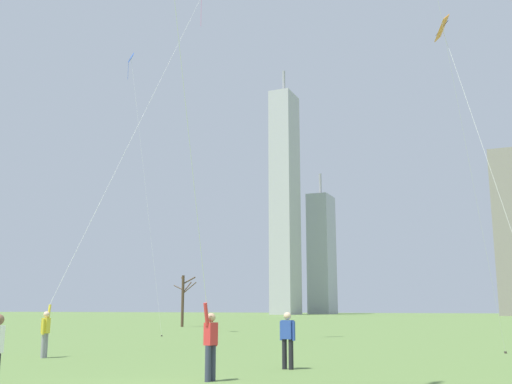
% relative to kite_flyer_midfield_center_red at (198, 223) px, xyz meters
% --- Properties ---
extents(kite_flyer_midfield_center_red, '(0.93, 6.60, 19.12)m').
position_rel_kite_flyer_midfield_center_red_xyz_m(kite_flyer_midfield_center_red, '(0.00, 0.00, 0.00)').
color(kite_flyer_midfield_center_red, '#33384C').
rests_on(kite_flyer_midfield_center_red, ground).
extents(kite_flyer_foreground_right_pink, '(0.98, 11.80, 20.91)m').
position_rel_kite_flyer_midfield_center_red_xyz_m(kite_flyer_foreground_right_pink, '(-8.59, 7.26, 1.75)').
color(kite_flyer_foreground_right_pink, gray).
rests_on(kite_flyer_foreground_right_pink, ground).
extents(bystander_strolling_midfield, '(0.50, 0.26, 1.62)m').
position_rel_kite_flyer_midfield_center_red_xyz_m(bystander_strolling_midfield, '(0.66, 4.33, -2.84)').
color(bystander_strolling_midfield, black).
rests_on(bystander_strolling_midfield, ground).
extents(distant_kite_drifting_left_blue, '(4.30, 1.28, 20.02)m').
position_rel_kite_flyer_midfield_center_red_xyz_m(distant_kite_drifting_left_blue, '(-16.93, 20.92, 13.96)').
color(distant_kite_drifting_left_blue, blue).
rests_on(distant_kite_drifting_left_blue, ground).
extents(bare_tree_far_right_edge, '(2.31, 1.71, 4.78)m').
position_rel_kite_flyer_midfield_center_red_xyz_m(bare_tree_far_right_edge, '(-21.82, 37.22, -1.01)').
color(bare_tree_far_right_edge, '#4C3828').
rests_on(bare_tree_far_right_edge, ground).
extents(skyline_wide_slab, '(5.93, 9.42, 68.76)m').
position_rel_kite_flyer_midfield_center_red_xyz_m(skyline_wide_slab, '(-48.68, 138.26, 27.07)').
color(skyline_wide_slab, '#B2B2B7').
rests_on(skyline_wide_slab, ground).
extents(skyline_squat_block, '(6.25, 9.75, 41.53)m').
position_rel_kite_flyer_midfield_center_red_xyz_m(skyline_squat_block, '(-43.58, 155.31, 13.65)').
color(skyline_squat_block, '#9EA3AD').
rests_on(skyline_squat_block, ground).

